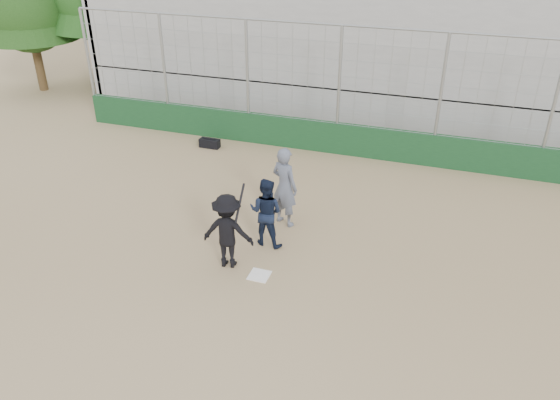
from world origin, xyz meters
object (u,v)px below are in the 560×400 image
(batter_at_plate, at_px, (228,231))
(umpire, at_px, (285,191))
(catcher_crouched, at_px, (266,223))
(equipment_bag, at_px, (210,143))

(batter_at_plate, distance_m, umpire, 2.18)
(catcher_crouched, distance_m, umpire, 1.11)
(batter_at_plate, xyz_separation_m, catcher_crouched, (0.50, 1.04, -0.29))
(catcher_crouched, height_order, umpire, umpire)
(batter_at_plate, bearing_deg, equipment_bag, 118.88)
(umpire, bearing_deg, equipment_bag, -20.94)
(umpire, xyz_separation_m, equipment_bag, (-3.86, 3.80, -0.78))
(equipment_bag, bearing_deg, catcher_crouched, -52.29)
(umpire, height_order, equipment_bag, umpire)
(equipment_bag, bearing_deg, batter_at_plate, -61.12)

